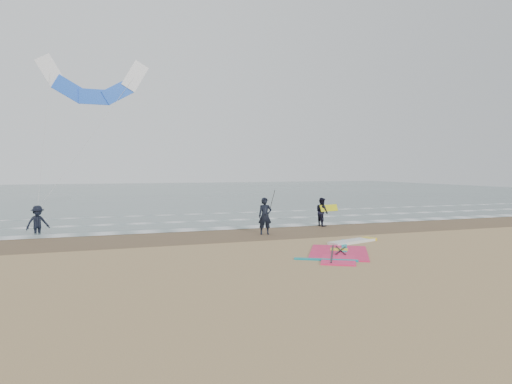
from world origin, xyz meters
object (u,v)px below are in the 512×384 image
object	(u,v)px
person_standing	(265,216)
surf_kite	(94,85)
windsurf_rig	(344,249)
person_wading	(38,216)
person_walking	(322,212)

from	to	relation	value
person_standing	surf_kite	bearing A→B (deg)	146.55
surf_kite	person_standing	bearing A→B (deg)	-43.50
windsurf_rig	surf_kite	size ratio (longest dim) A/B	0.62
windsurf_rig	person_standing	xyz separation A→B (m)	(-1.54, 5.21, 0.91)
person_standing	person_wading	bearing A→B (deg)	169.01
windsurf_rig	person_standing	world-z (taller)	person_standing
windsurf_rig	person_wading	bearing A→B (deg)	142.99
person_walking	surf_kite	world-z (taller)	surf_kite
person_walking	surf_kite	bearing A→B (deg)	59.65
person_walking	person_wading	world-z (taller)	person_wading
person_standing	surf_kite	distance (m)	13.42
person_walking	person_wading	xyz separation A→B (m)	(-15.28, 2.15, 0.07)
person_walking	surf_kite	xyz separation A→B (m)	(-12.43, 5.63, 7.52)
windsurf_rig	person_walking	bearing A→B (deg)	69.20
person_wading	person_walking	bearing A→B (deg)	-34.21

